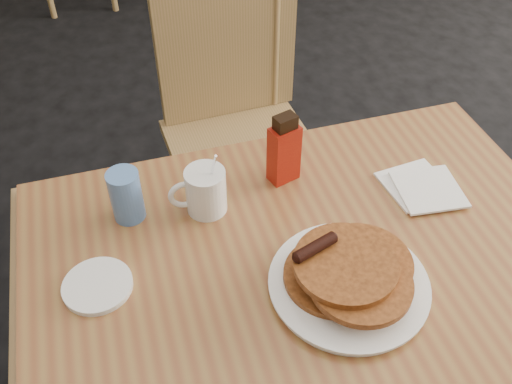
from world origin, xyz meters
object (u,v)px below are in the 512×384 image
at_px(blue_tumbler, 126,195).
at_px(syrup_bottle, 284,151).
at_px(coffee_mug, 204,190).
at_px(chair_main_far, 236,104).
at_px(pancake_plate, 349,277).
at_px(main_table, 307,264).

bearing_deg(blue_tumbler, syrup_bottle, 5.07).
height_order(coffee_mug, blue_tumbler, coffee_mug).
bearing_deg(syrup_bottle, chair_main_far, 70.44).
height_order(pancake_plate, syrup_bottle, syrup_bottle).
distance_m(pancake_plate, blue_tumbler, 0.50).
distance_m(main_table, coffee_mug, 0.27).
relative_size(pancake_plate, syrup_bottle, 1.76).
bearing_deg(blue_tumbler, chair_main_far, 56.85).
height_order(coffee_mug, syrup_bottle, syrup_bottle).
height_order(pancake_plate, blue_tumbler, blue_tumbler).
height_order(main_table, syrup_bottle, syrup_bottle).
bearing_deg(coffee_mug, syrup_bottle, 20.96).
xyz_separation_m(coffee_mug, blue_tumbler, (-0.17, 0.02, 0.01)).
height_order(main_table, pancake_plate, pancake_plate).
xyz_separation_m(main_table, coffee_mug, (-0.18, 0.18, 0.10)).
relative_size(chair_main_far, syrup_bottle, 5.61).
height_order(chair_main_far, coffee_mug, chair_main_far).
bearing_deg(main_table, chair_main_far, 88.27).
relative_size(pancake_plate, blue_tumbler, 2.57).
distance_m(chair_main_far, blue_tumbler, 0.71).
xyz_separation_m(pancake_plate, coffee_mug, (-0.23, 0.28, 0.02)).
bearing_deg(blue_tumbler, main_table, -29.94).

